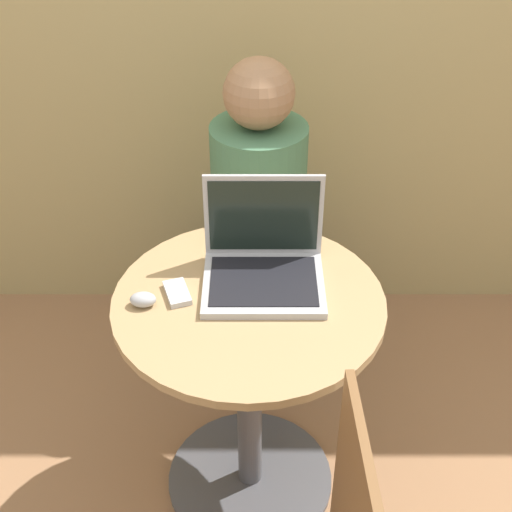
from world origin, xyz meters
The scene contains 6 objects.
ground_plane centered at (0.00, 0.00, 0.00)m, with size 12.00×12.00×0.00m, color #9E704C.
round_table centered at (0.00, 0.00, 0.49)m, with size 0.70×0.70×0.75m.
laptop centered at (0.04, 0.09, 0.80)m, with size 0.31×0.26×0.26m.
cell_phone centered at (-0.18, 0.02, 0.76)m, with size 0.08×0.11×0.02m.
computer_mouse centered at (-0.27, -0.02, 0.77)m, with size 0.07×0.05×0.04m.
person_seated centered at (0.03, 0.59, 0.50)m, with size 0.32×0.48×1.18m.
Camera 1 is at (0.02, -1.40, 1.92)m, focal length 50.00 mm.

